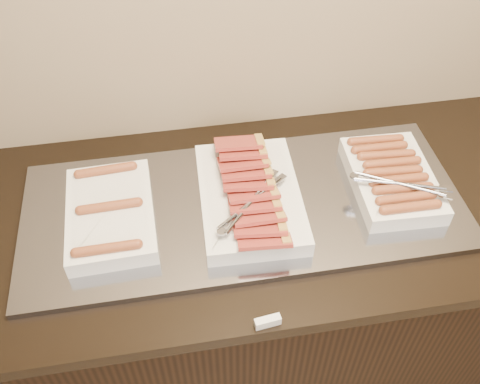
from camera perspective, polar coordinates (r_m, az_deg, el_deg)
name	(u,v)px	position (r m, az deg, el deg)	size (l,w,h in m)	color
counter	(252,295)	(1.84, 1.24, -10.95)	(2.06, 0.76, 0.90)	black
warming_tray	(244,206)	(1.47, 0.42, -1.55)	(1.20, 0.50, 0.02)	gray
dish_left	(111,214)	(1.44, -13.64, -2.27)	(0.23, 0.34, 0.07)	white
dish_center	(250,196)	(1.44, 1.06, -0.40)	(0.28, 0.43, 0.10)	white
dish_right	(392,178)	(1.54, 15.95, 1.41)	(0.27, 0.33, 0.08)	white
label_holder	(268,322)	(1.26, 2.96, -13.64)	(0.06, 0.02, 0.02)	white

